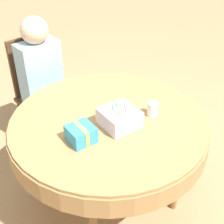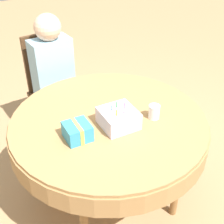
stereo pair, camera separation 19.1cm
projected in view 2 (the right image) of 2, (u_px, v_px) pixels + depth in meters
The scene contains 7 objects.
ground_plane at pixel (109, 197), 2.38m from camera, with size 12.00×12.00×0.00m, color #A37F56.
dining_table at pixel (109, 129), 2.01m from camera, with size 1.26×1.26×0.74m.
chair at pixel (51, 86), 2.75m from camera, with size 0.42×0.42×0.97m.
person at pixel (54, 70), 2.57m from camera, with size 0.34×0.30×1.18m.
birthday_cake at pixel (118, 118), 1.88m from camera, with size 0.21×0.21×0.14m.
drinking_glass at pixel (154, 112), 1.95m from camera, with size 0.07×0.07×0.09m.
gift_box at pixel (77, 131), 1.78m from camera, with size 0.14×0.15×0.10m.
Camera 2 is at (-0.73, -1.42, 1.89)m, focal length 50.00 mm.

